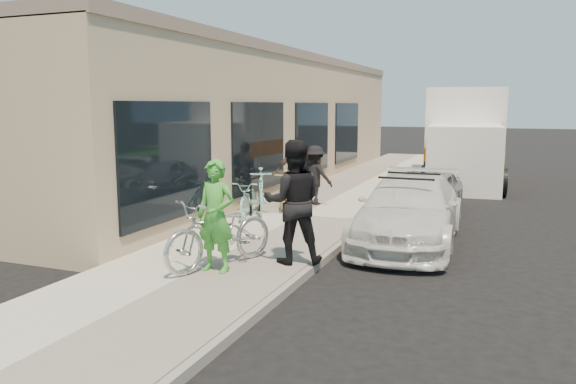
% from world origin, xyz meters
% --- Properties ---
extents(ground, '(120.00, 120.00, 0.00)m').
position_xyz_m(ground, '(0.00, 0.00, 0.00)').
color(ground, black).
rests_on(ground, ground).
extents(sidewalk, '(3.00, 34.00, 0.15)m').
position_xyz_m(sidewalk, '(-2.00, 3.00, 0.07)').
color(sidewalk, '#B6B2A3').
rests_on(sidewalk, ground).
extents(curb, '(0.12, 34.00, 0.13)m').
position_xyz_m(curb, '(-0.45, 3.00, 0.07)').
color(curb, gray).
rests_on(curb, ground).
extents(storefront, '(3.60, 20.00, 4.22)m').
position_xyz_m(storefront, '(-5.24, 7.99, 2.12)').
color(storefront, tan).
rests_on(storefront, ground).
extents(bike_rack, '(0.08, 0.62, 0.87)m').
position_xyz_m(bike_rack, '(-3.03, 2.76, 0.67)').
color(bike_rack, black).
rests_on(bike_rack, sidewalk).
extents(sandwich_board, '(0.84, 0.85, 1.05)m').
position_xyz_m(sandwich_board, '(-3.30, 7.23, 0.69)').
color(sandwich_board, black).
rests_on(sandwich_board, sidewalk).
extents(sedan_white, '(1.95, 4.49, 1.32)m').
position_xyz_m(sedan_white, '(0.64, 1.84, 0.64)').
color(sedan_white, silver).
rests_on(sedan_white, ground).
extents(sedan_silver, '(1.42, 2.95, 0.97)m').
position_xyz_m(sedan_silver, '(0.59, 5.69, 0.49)').
color(sedan_silver, '#9D9DA2').
rests_on(sedan_silver, ground).
extents(moving_truck, '(2.98, 6.66, 3.18)m').
position_xyz_m(moving_truck, '(0.84, 11.34, 1.41)').
color(moving_truck, white).
rests_on(moving_truck, ground).
extents(tandem_bike, '(1.44, 2.17, 1.08)m').
position_xyz_m(tandem_bike, '(-1.71, -1.33, 0.69)').
color(tandem_bike, '#BDBDBF').
rests_on(tandem_bike, sidewalk).
extents(woman_rider, '(0.64, 0.44, 1.69)m').
position_xyz_m(woman_rider, '(-1.66, -1.56, 1.00)').
color(woman_rider, green).
rests_on(woman_rider, sidewalk).
extents(man_standing, '(1.17, 1.07, 1.95)m').
position_xyz_m(man_standing, '(-0.76, -0.69, 1.13)').
color(man_standing, black).
rests_on(man_standing, sidewalk).
extents(cruiser_bike_a, '(1.16, 1.76, 1.03)m').
position_xyz_m(cruiser_bike_a, '(-2.95, 2.89, 0.66)').
color(cruiser_bike_a, '#87CAC2').
rests_on(cruiser_bike_a, sidewalk).
extents(cruiser_bike_b, '(0.92, 1.66, 0.83)m').
position_xyz_m(cruiser_bike_b, '(-2.99, 2.31, 0.56)').
color(cruiser_bike_b, '#87CAC2').
rests_on(cruiser_bike_b, sidewalk).
extents(cruiser_bike_c, '(0.85, 1.58, 0.91)m').
position_xyz_m(cruiser_bike_c, '(-2.67, 3.67, 0.61)').
color(cruiser_bike_c, gold).
rests_on(cruiser_bike_c, sidewalk).
extents(bystander_a, '(1.05, 0.74, 1.48)m').
position_xyz_m(bystander_a, '(-2.16, 4.42, 0.89)').
color(bystander_a, black).
rests_on(bystander_a, sidewalk).
extents(bystander_b, '(0.95, 0.82, 1.53)m').
position_xyz_m(bystander_b, '(-2.78, 4.50, 0.92)').
color(bystander_b, brown).
rests_on(bystander_b, sidewalk).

